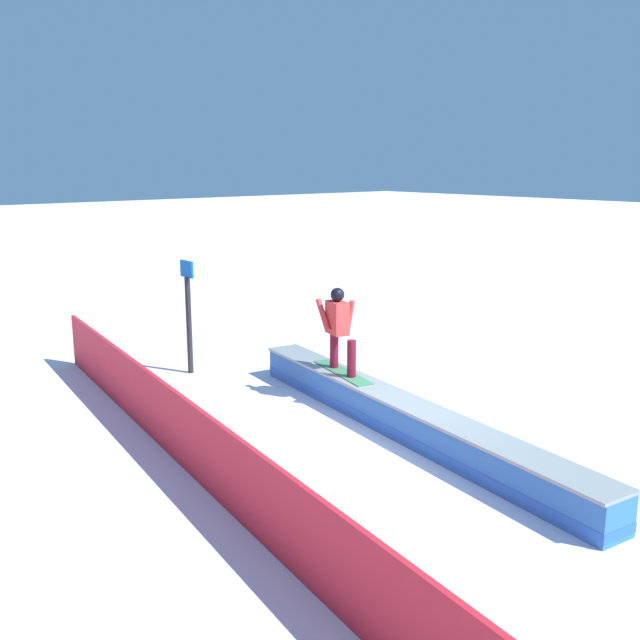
# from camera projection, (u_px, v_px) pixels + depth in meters

# --- Properties ---
(ground_plane) EXTENTS (120.00, 120.00, 0.00)m
(ground_plane) POSITION_uv_depth(u_px,v_px,m) (402.00, 434.00, 10.17)
(ground_plane) COLOR white
(grind_box) EXTENTS (7.06, 1.56, 0.52)m
(grind_box) POSITION_uv_depth(u_px,v_px,m) (403.00, 419.00, 10.12)
(grind_box) COLOR #2E6EB8
(grind_box) RESTS_ON ground_plane
(snowboarder) EXTENTS (1.55, 0.64, 1.34)m
(snowboarder) POSITION_uv_depth(u_px,v_px,m) (339.00, 327.00, 11.30)
(snowboarder) COLOR #3F8958
(snowboarder) RESTS_ON grind_box
(safety_fence) EXTENTS (13.11, 1.94, 0.95)m
(safety_fence) POSITION_uv_depth(u_px,v_px,m) (216.00, 460.00, 8.13)
(safety_fence) COLOR red
(safety_fence) RESTS_ON ground_plane
(trail_marker) EXTENTS (0.40, 0.10, 2.07)m
(trail_marker) POSITION_uv_depth(u_px,v_px,m) (189.00, 314.00, 12.90)
(trail_marker) COLOR #262628
(trail_marker) RESTS_ON ground_plane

